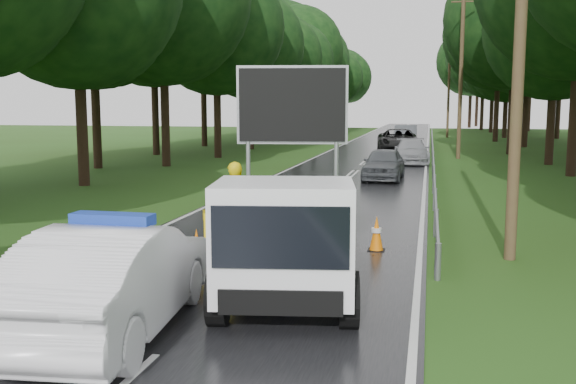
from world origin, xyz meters
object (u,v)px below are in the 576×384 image
(barrier, at_px, (257,223))
(work_truck, at_px, (288,237))
(queue_car_second, at_px, (411,151))
(queue_car_fourth, at_px, (406,136))
(officer, at_px, (235,204))
(queue_car_third, at_px, (399,141))
(queue_car_first, at_px, (384,164))
(police_sedan, at_px, (115,279))
(civilian, at_px, (280,218))

(barrier, bearing_deg, work_truck, -65.18)
(queue_car_second, relative_size, queue_car_fourth, 0.92)
(officer, relative_size, queue_car_fourth, 0.39)
(queue_car_third, bearing_deg, barrier, -98.91)
(officer, xyz_separation_m, queue_car_first, (2.40, 13.97, -0.28))
(officer, distance_m, queue_car_fourth, 37.59)
(queue_car_fourth, bearing_deg, queue_car_third, -92.22)
(barrier, bearing_deg, queue_car_first, 83.54)
(queue_car_third, bearing_deg, work_truck, -96.51)
(queue_car_first, bearing_deg, barrier, -94.39)
(work_truck, xyz_separation_m, officer, (-2.06, 3.70, -0.07))
(queue_car_second, bearing_deg, queue_car_first, -99.89)
(police_sedan, xyz_separation_m, queue_car_third, (2.29, 35.44, 0.03))
(work_truck, relative_size, civilian, 3.30)
(work_truck, relative_size, queue_car_third, 0.87)
(police_sedan, xyz_separation_m, barrier, (0.78, 4.79, -0.04))
(civilian, height_order, queue_car_fourth, queue_car_fourth)
(officer, height_order, queue_car_second, officer)
(barrier, height_order, queue_car_third, queue_car_third)
(work_truck, xyz_separation_m, queue_car_third, (0.24, 33.35, -0.23))
(barrier, distance_m, queue_car_third, 30.69)
(civilian, bearing_deg, work_truck, -74.83)
(police_sedan, distance_m, barrier, 4.85)
(queue_car_first, bearing_deg, queue_car_fourth, 91.59)
(officer, height_order, civilian, officer)
(police_sedan, height_order, queue_car_fourth, police_sedan)
(officer, relative_size, queue_car_first, 0.48)
(work_truck, bearing_deg, police_sedan, -143.64)
(queue_car_third, distance_m, queue_car_fourth, 7.86)
(police_sedan, xyz_separation_m, queue_car_second, (3.33, 28.04, -0.12))
(work_truck, height_order, barrier, work_truck)
(work_truck, relative_size, queue_car_fourth, 1.03)
(work_truck, bearing_deg, barrier, 105.91)
(queue_car_first, distance_m, queue_car_fourth, 23.54)
(work_truck, bearing_deg, queue_car_third, 80.34)
(work_truck, height_order, civilian, work_truck)
(queue_car_third, relative_size, queue_car_fourth, 1.18)
(queue_car_second, height_order, queue_car_fourth, queue_car_fourth)
(civilian, distance_m, queue_car_third, 30.16)
(work_truck, distance_m, queue_car_first, 17.67)
(work_truck, height_order, queue_car_fourth, work_truck)
(barrier, height_order, civilian, civilian)
(civilian, bearing_deg, queue_car_second, 84.01)
(queue_car_second, relative_size, queue_car_third, 0.78)
(work_truck, relative_size, barrier, 2.14)
(work_truck, height_order, queue_car_second, work_truck)
(officer, xyz_separation_m, civilian, (1.16, -0.48, -0.20))
(police_sedan, distance_m, work_truck, 2.94)
(officer, relative_size, civilian, 1.26)
(officer, distance_m, queue_car_first, 14.18)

